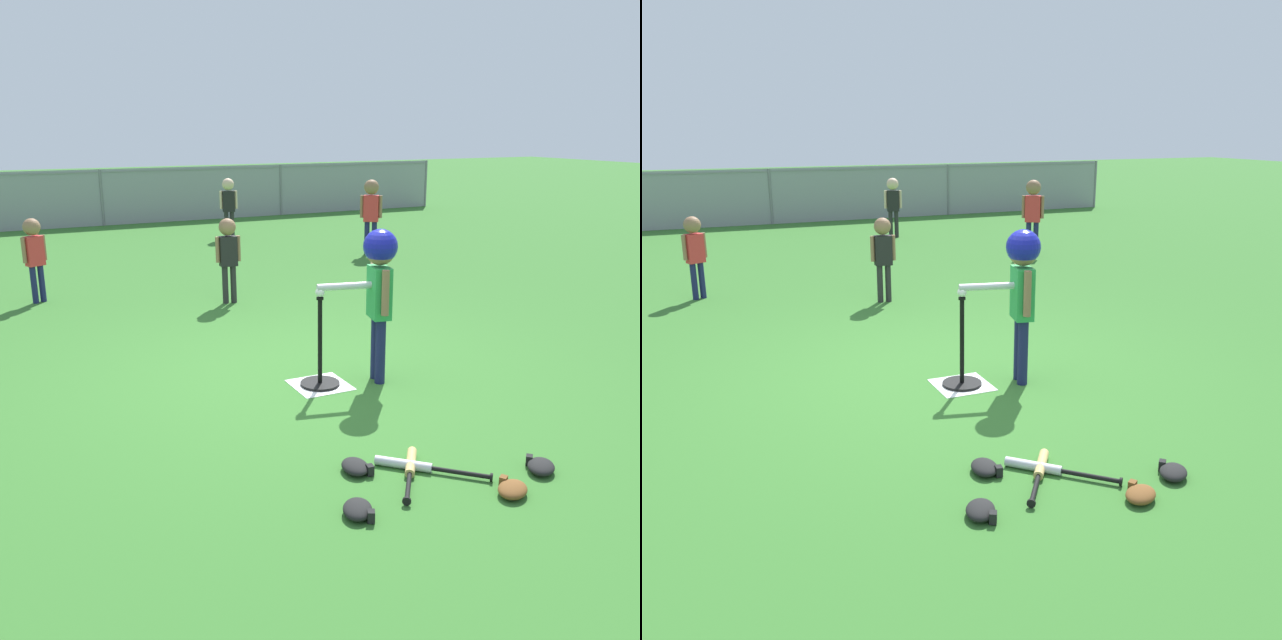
# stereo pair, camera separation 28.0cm
# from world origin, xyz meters

# --- Properties ---
(ground_plane) EXTENTS (60.00, 60.00, 0.00)m
(ground_plane) POSITION_xyz_m (0.00, 0.00, 0.00)
(ground_plane) COLOR #336B28
(home_plate) EXTENTS (0.44, 0.44, 0.01)m
(home_plate) POSITION_xyz_m (0.06, -0.29, 0.00)
(home_plate) COLOR white
(home_plate) RESTS_ON ground_plane
(batting_tee) EXTENTS (0.32, 0.32, 0.74)m
(batting_tee) POSITION_xyz_m (0.06, -0.29, 0.12)
(batting_tee) COLOR black
(batting_tee) RESTS_ON ground_plane
(baseball_on_tee) EXTENTS (0.07, 0.07, 0.07)m
(baseball_on_tee) POSITION_xyz_m (0.06, -0.29, 0.77)
(baseball_on_tee) COLOR white
(baseball_on_tee) RESTS_ON batting_tee
(batter_child) EXTENTS (0.64, 0.35, 1.26)m
(batter_child) POSITION_xyz_m (0.53, -0.40, 0.89)
(batter_child) COLOR #191E4C
(batter_child) RESTS_ON ground_plane
(fielder_deep_right) EXTENTS (0.30, 0.25, 1.19)m
(fielder_deep_right) POSITION_xyz_m (3.35, 4.60, 0.77)
(fielder_deep_right) COLOR #191E4C
(fielder_deep_right) RESTS_ON ground_plane
(fielder_near_left) EXTENTS (0.30, 0.20, 1.00)m
(fielder_near_left) POSITION_xyz_m (0.27, 2.58, 0.64)
(fielder_near_left) COLOR #262626
(fielder_near_left) RESTS_ON ground_plane
(fielder_deep_left) EXTENTS (0.27, 0.20, 1.00)m
(fielder_deep_left) POSITION_xyz_m (-1.75, 3.59, 0.64)
(fielder_deep_left) COLOR #191E4C
(fielder_deep_left) RESTS_ON ground_plane
(fielder_near_right) EXTENTS (0.32, 0.22, 1.09)m
(fielder_near_right) POSITION_xyz_m (1.83, 7.16, 0.70)
(fielder_near_right) COLOR #262626
(fielder_near_right) RESTS_ON ground_plane
(spare_bat_silver) EXTENTS (0.55, 0.54, 0.06)m
(spare_bat_silver) POSITION_xyz_m (-0.04, -1.83, 0.03)
(spare_bat_silver) COLOR silver
(spare_bat_silver) RESTS_ON ground_plane
(spare_bat_wood) EXTENTS (0.41, 0.54, 0.06)m
(spare_bat_wood) POSITION_xyz_m (-0.08, -1.83, 0.03)
(spare_bat_wood) COLOR #DBB266
(spare_bat_wood) RESTS_ON ground_plane
(glove_by_plate) EXTENTS (0.19, 0.24, 0.07)m
(glove_by_plate) POSITION_xyz_m (-0.38, -1.69, 0.04)
(glove_by_plate) COLOR black
(glove_by_plate) RESTS_ON ground_plane
(glove_near_bats) EXTENTS (0.27, 0.26, 0.07)m
(glove_near_bats) POSITION_xyz_m (0.29, -2.31, 0.04)
(glove_near_bats) COLOR brown
(glove_near_bats) RESTS_ON ground_plane
(glove_tossed_aside) EXTENTS (0.27, 0.27, 0.07)m
(glove_tossed_aside) POSITION_xyz_m (0.63, -2.18, 0.04)
(glove_tossed_aside) COLOR black
(glove_tossed_aside) RESTS_ON ground_plane
(glove_outfield_drop) EXTENTS (0.25, 0.27, 0.07)m
(glove_outfield_drop) POSITION_xyz_m (-0.60, -2.12, 0.04)
(glove_outfield_drop) COLOR black
(glove_outfield_drop) RESTS_ON ground_plane
(outfield_fence) EXTENTS (16.06, 0.06, 1.15)m
(outfield_fence) POSITION_xyz_m (0.00, 9.87, 0.62)
(outfield_fence) COLOR slate
(outfield_fence) RESTS_ON ground_plane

